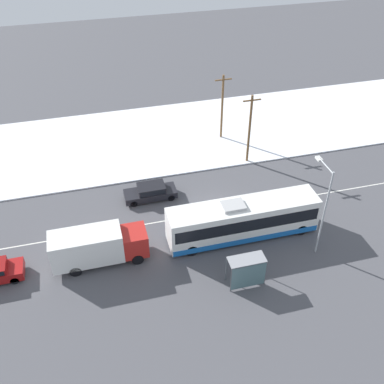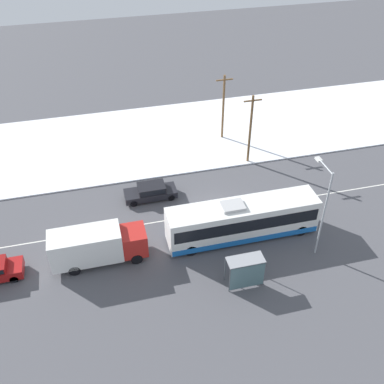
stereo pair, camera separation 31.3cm
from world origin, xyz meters
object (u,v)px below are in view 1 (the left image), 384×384
at_px(sedan_car, 151,191).
at_px(streetlamp, 323,201).
at_px(pedestrian_at_stop, 239,264).
at_px(bus_shelter, 247,269).
at_px(utility_pole_roadside, 250,128).
at_px(city_bus, 243,220).
at_px(box_truck, 97,246).
at_px(utility_pole_snowlot, 222,106).

xyz_separation_m(sedan_car, streetlamp, (11.38, -9.70, 4.06)).
xyz_separation_m(pedestrian_at_stop, bus_shelter, (0.20, -1.22, 0.71)).
height_order(sedan_car, bus_shelter, bus_shelter).
distance_m(pedestrian_at_stop, utility_pole_roadside, 15.74).
xyz_separation_m(city_bus, pedestrian_at_stop, (-1.71, -3.90, -0.74)).
xyz_separation_m(city_bus, streetlamp, (5.04, -2.86, 3.14)).
height_order(box_truck, utility_pole_snowlot, utility_pole_snowlot).
bearing_deg(sedan_car, pedestrian_at_stop, 113.32).
height_order(streetlamp, utility_pole_snowlot, streetlamp).
relative_size(pedestrian_at_stop, bus_shelter, 0.58).
bearing_deg(streetlamp, bus_shelter, -161.05).
height_order(city_bus, bus_shelter, city_bus).
xyz_separation_m(pedestrian_at_stop, streetlamp, (6.75, 1.03, 3.88)).
distance_m(utility_pole_roadside, utility_pole_snowlot, 5.37).
distance_m(sedan_car, utility_pole_roadside, 11.62).
distance_m(bus_shelter, utility_pole_roadside, 16.67).
bearing_deg(city_bus, streetlamp, -29.57).
height_order(box_truck, bus_shelter, box_truck).
height_order(sedan_car, pedestrian_at_stop, pedestrian_at_stop).
height_order(pedestrian_at_stop, utility_pole_roadside, utility_pole_roadside).
distance_m(city_bus, pedestrian_at_stop, 4.32).
bearing_deg(box_truck, city_bus, -0.23).
relative_size(box_truck, sedan_car, 1.54).
bearing_deg(bus_shelter, sedan_car, 112.00).
relative_size(streetlamp, utility_pole_roadside, 1.05).
bearing_deg(utility_pole_roadside, sedan_car, -161.72).
distance_m(box_truck, utility_pole_roadside, 19.17).
bearing_deg(utility_pole_snowlot, city_bus, -101.55).
height_order(box_truck, pedestrian_at_stop, box_truck).
relative_size(sedan_car, utility_pole_snowlot, 0.65).
xyz_separation_m(pedestrian_at_stop, utility_pole_snowlot, (4.90, 19.50, 2.88)).
bearing_deg(box_truck, bus_shelter, -26.84).
xyz_separation_m(streetlamp, utility_pole_snowlot, (-1.86, 18.47, -1.00)).
height_order(streetlamp, utility_pole_roadside, streetlamp).
xyz_separation_m(sedan_car, pedestrian_at_stop, (4.63, -10.74, 0.18)).
height_order(sedan_car, utility_pole_roadside, utility_pole_roadside).
distance_m(box_truck, utility_pole_snowlot, 21.65).
relative_size(pedestrian_at_stop, utility_pole_roadside, 0.21).
xyz_separation_m(city_bus, utility_pole_roadside, (4.30, 10.36, 2.15)).
bearing_deg(box_truck, utility_pole_snowlot, 46.25).
distance_m(streetlamp, utility_pole_roadside, 13.28).
bearing_deg(box_truck, sedan_car, 51.70).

